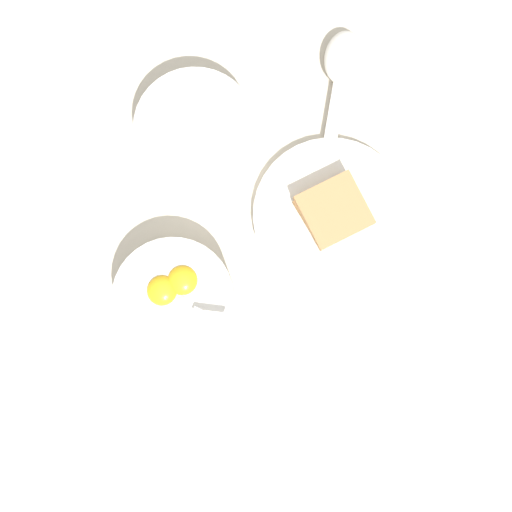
{
  "coord_description": "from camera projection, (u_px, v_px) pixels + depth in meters",
  "views": [
    {
      "loc": [
        0.08,
        0.19,
        0.82
      ],
      "look_at": [
        0.09,
        0.12,
        0.02
      ],
      "focal_mm": 42.0,
      "sensor_mm": 36.0,
      "label": 1
    }
  ],
  "objects": [
    {
      "name": "ground_plane",
      "position": [
        335.0,
        178.0,
        0.83
      ],
      "size": [
        3.0,
        3.0,
        0.0
      ],
      "primitive_type": "plane",
      "color": "beige"
    },
    {
      "name": "egg_bowl",
      "position": [
        175.0,
        298.0,
        0.79
      ],
      "size": [
        0.16,
        0.16,
        0.08
      ],
      "color": "white",
      "rests_on": "ground_plane"
    },
    {
      "name": "toast_plate",
      "position": [
        334.0,
        216.0,
        0.82
      ],
      "size": [
        0.21,
        0.21,
        0.02
      ],
      "color": "white",
      "rests_on": "ground_plane"
    },
    {
      "name": "toast_sandwich",
      "position": [
        335.0,
        211.0,
        0.79
      ],
      "size": [
        0.11,
        0.11,
        0.03
      ],
      "color": "#9E7042",
      "rests_on": "toast_plate"
    },
    {
      "name": "soup_spoon",
      "position": [
        343.0,
        66.0,
        0.83
      ],
      "size": [
        0.06,
        0.16,
        0.03
      ],
      "color": "white",
      "rests_on": "ground_plane"
    },
    {
      "name": "congee_bowl",
      "position": [
        196.0,
        131.0,
        0.8
      ],
      "size": [
        0.16,
        0.16,
        0.05
      ],
      "color": "white",
      "rests_on": "ground_plane"
    }
  ]
}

